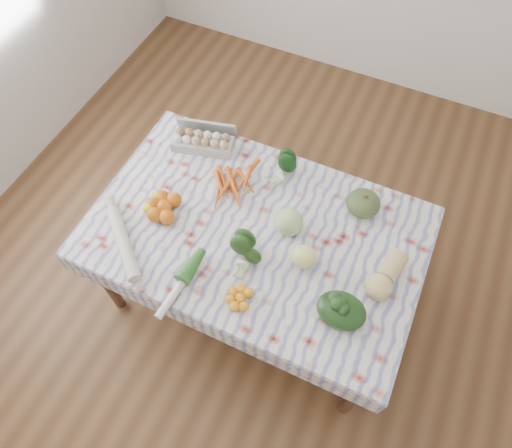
% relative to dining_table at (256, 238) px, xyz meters
% --- Properties ---
extents(ground, '(4.50, 4.50, 0.00)m').
position_rel_dining_table_xyz_m(ground, '(0.00, 0.00, -0.68)').
color(ground, '#52331C').
rests_on(ground, ground).
extents(dining_table, '(1.60, 1.00, 0.75)m').
position_rel_dining_table_xyz_m(dining_table, '(0.00, 0.00, 0.00)').
color(dining_table, brown).
rests_on(dining_table, ground).
extents(tablecloth, '(1.66, 1.06, 0.01)m').
position_rel_dining_table_xyz_m(tablecloth, '(0.00, 0.00, 0.08)').
color(tablecloth, white).
rests_on(tablecloth, dining_table).
extents(egg_carton, '(0.36, 0.21, 0.09)m').
position_rel_dining_table_xyz_m(egg_carton, '(-0.50, 0.36, 0.13)').
color(egg_carton, '#B2B3AD').
rests_on(egg_carton, tablecloth).
extents(carrot_bunch, '(0.31, 0.30, 0.05)m').
position_rel_dining_table_xyz_m(carrot_bunch, '(-0.22, 0.18, 0.11)').
color(carrot_bunch, '#D85C17').
rests_on(carrot_bunch, tablecloth).
extents(kale_bunch, '(0.19, 0.18, 0.13)m').
position_rel_dining_table_xyz_m(kale_bunch, '(0.00, 0.38, 0.15)').
color(kale_bunch, '#103411').
rests_on(kale_bunch, tablecloth).
extents(kabocha_squash, '(0.20, 0.20, 0.11)m').
position_rel_dining_table_xyz_m(kabocha_squash, '(0.44, 0.34, 0.14)').
color(kabocha_squash, '#44572C').
rests_on(kabocha_squash, tablecloth).
extents(cabbage, '(0.15, 0.15, 0.14)m').
position_rel_dining_table_xyz_m(cabbage, '(0.14, 0.07, 0.15)').
color(cabbage, '#ABD081').
rests_on(cabbage, tablecloth).
extents(butternut_squash, '(0.17, 0.28, 0.12)m').
position_rel_dining_table_xyz_m(butternut_squash, '(0.66, 0.00, 0.14)').
color(butternut_squash, '#D4B874').
rests_on(butternut_squash, tablecloth).
extents(orange_cluster, '(0.29, 0.29, 0.08)m').
position_rel_dining_table_xyz_m(orange_cluster, '(-0.47, -0.09, 0.13)').
color(orange_cluster, orange).
rests_on(orange_cluster, tablecloth).
extents(broccoli, '(0.17, 0.17, 0.11)m').
position_rel_dining_table_xyz_m(broccoli, '(0.02, -0.17, 0.14)').
color(broccoli, '#234819').
rests_on(broccoli, tablecloth).
extents(mandarin_cluster, '(0.18, 0.18, 0.05)m').
position_rel_dining_table_xyz_m(mandarin_cluster, '(0.09, -0.37, 0.11)').
color(mandarin_cluster, orange).
rests_on(mandarin_cluster, tablecloth).
extents(grapefruit, '(0.14, 0.14, 0.11)m').
position_rel_dining_table_xyz_m(grapefruit, '(0.28, -0.07, 0.14)').
color(grapefruit, '#EBEC7F').
rests_on(grapefruit, tablecloth).
extents(spinach_bag, '(0.26, 0.23, 0.10)m').
position_rel_dining_table_xyz_m(spinach_bag, '(0.53, -0.24, 0.13)').
color(spinach_bag, black).
rests_on(spinach_bag, tablecloth).
extents(daikon, '(0.37, 0.34, 0.06)m').
position_rel_dining_table_xyz_m(daikon, '(-0.55, -0.35, 0.12)').
color(daikon, silver).
rests_on(daikon, tablecloth).
extents(leek, '(0.07, 0.37, 0.04)m').
position_rel_dining_table_xyz_m(leek, '(-0.19, -0.42, 0.10)').
color(leek, white).
rests_on(leek, tablecloth).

